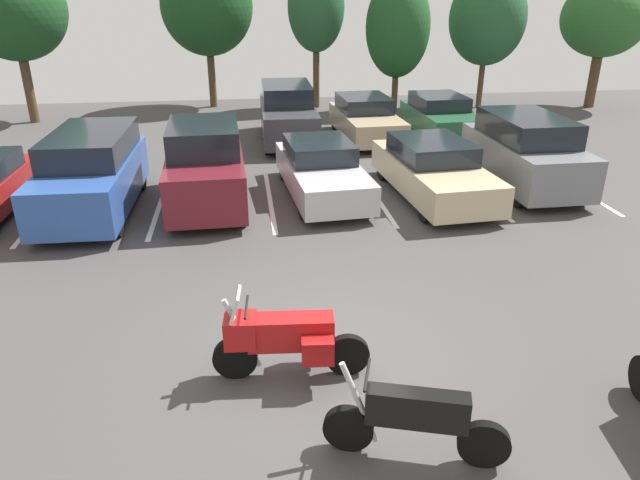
{
  "coord_description": "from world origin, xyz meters",
  "views": [
    {
      "loc": [
        -1.1,
        -7.3,
        5.21
      ],
      "look_at": [
        0.16,
        2.03,
        1.07
      ],
      "focal_mm": 32.87,
      "sensor_mm": 36.0,
      "label": 1
    }
  ],
  "objects_px": {
    "motorcycle_touring": "(285,337)",
    "car_silver": "(321,170)",
    "car_champagne": "(433,170)",
    "car_blue": "(92,173)",
    "car_far_green": "(440,116)",
    "motorcycle_third": "(415,419)",
    "car_grey": "(525,152)",
    "car_maroon": "(206,167)",
    "car_far_tan": "(366,119)",
    "car_far_charcoal": "(287,114)"
  },
  "relations": [
    {
      "from": "car_blue",
      "to": "car_far_charcoal",
      "type": "height_order",
      "value": "car_far_charcoal"
    },
    {
      "from": "car_champagne",
      "to": "car_maroon",
      "type": "bearing_deg",
      "value": 178.79
    },
    {
      "from": "car_blue",
      "to": "car_maroon",
      "type": "bearing_deg",
      "value": 0.98
    },
    {
      "from": "motorcycle_touring",
      "to": "motorcycle_third",
      "type": "bearing_deg",
      "value": -52.51
    },
    {
      "from": "motorcycle_touring",
      "to": "car_champagne",
      "type": "xyz_separation_m",
      "value": [
        4.47,
        7.28,
        0.07
      ]
    },
    {
      "from": "motorcycle_touring",
      "to": "motorcycle_third",
      "type": "distance_m",
      "value": 2.25
    },
    {
      "from": "car_maroon",
      "to": "car_far_charcoal",
      "type": "relative_size",
      "value": 0.88
    },
    {
      "from": "car_maroon",
      "to": "car_far_tan",
      "type": "bearing_deg",
      "value": 49.27
    },
    {
      "from": "motorcycle_touring",
      "to": "car_silver",
      "type": "height_order",
      "value": "car_silver"
    },
    {
      "from": "car_blue",
      "to": "car_far_green",
      "type": "height_order",
      "value": "car_blue"
    },
    {
      "from": "motorcycle_third",
      "to": "car_far_green",
      "type": "bearing_deg",
      "value": 70.68
    },
    {
      "from": "car_far_tan",
      "to": "car_blue",
      "type": "bearing_deg",
      "value": -142.16
    },
    {
      "from": "car_silver",
      "to": "car_grey",
      "type": "height_order",
      "value": "car_grey"
    },
    {
      "from": "motorcycle_touring",
      "to": "car_blue",
      "type": "height_order",
      "value": "car_blue"
    },
    {
      "from": "car_blue",
      "to": "car_far_green",
      "type": "xyz_separation_m",
      "value": [
        10.96,
        6.45,
        -0.25
      ]
    },
    {
      "from": "car_blue",
      "to": "car_far_tan",
      "type": "distance_m",
      "value": 10.31
    },
    {
      "from": "car_far_charcoal",
      "to": "car_far_tan",
      "type": "bearing_deg",
      "value": -1.95
    },
    {
      "from": "motorcycle_third",
      "to": "car_silver",
      "type": "xyz_separation_m",
      "value": [
        0.21,
        9.53,
        0.13
      ]
    },
    {
      "from": "motorcycle_third",
      "to": "car_champagne",
      "type": "height_order",
      "value": "car_champagne"
    },
    {
      "from": "car_blue",
      "to": "car_far_green",
      "type": "relative_size",
      "value": 1.13
    },
    {
      "from": "motorcycle_touring",
      "to": "car_far_tan",
      "type": "xyz_separation_m",
      "value": [
        4.01,
        13.68,
        0.07
      ]
    },
    {
      "from": "car_silver",
      "to": "car_champagne",
      "type": "xyz_separation_m",
      "value": [
        2.89,
        -0.47,
        0.04
      ]
    },
    {
      "from": "motorcycle_third",
      "to": "car_blue",
      "type": "relative_size",
      "value": 0.44
    },
    {
      "from": "car_silver",
      "to": "car_far_green",
      "type": "xyz_separation_m",
      "value": [
        5.25,
        6.06,
        0.03
      ]
    },
    {
      "from": "car_silver",
      "to": "car_champagne",
      "type": "distance_m",
      "value": 2.93
    },
    {
      "from": "motorcycle_touring",
      "to": "car_grey",
      "type": "xyz_separation_m",
      "value": [
        7.21,
        7.75,
        0.33
      ]
    },
    {
      "from": "motorcycle_third",
      "to": "car_champagne",
      "type": "relative_size",
      "value": 0.43
    },
    {
      "from": "car_maroon",
      "to": "car_champagne",
      "type": "distance_m",
      "value": 5.87
    },
    {
      "from": "motorcycle_touring",
      "to": "car_maroon",
      "type": "height_order",
      "value": "car_maroon"
    },
    {
      "from": "car_blue",
      "to": "car_maroon",
      "type": "height_order",
      "value": "car_maroon"
    },
    {
      "from": "car_maroon",
      "to": "car_grey",
      "type": "distance_m",
      "value": 8.61
    },
    {
      "from": "car_grey",
      "to": "car_far_tan",
      "type": "distance_m",
      "value": 6.74
    },
    {
      "from": "car_silver",
      "to": "car_far_tan",
      "type": "distance_m",
      "value": 6.41
    },
    {
      "from": "car_blue",
      "to": "motorcycle_third",
      "type": "bearing_deg",
      "value": -58.98
    },
    {
      "from": "motorcycle_third",
      "to": "car_far_tan",
      "type": "xyz_separation_m",
      "value": [
        2.64,
        15.46,
        0.17
      ]
    },
    {
      "from": "motorcycle_third",
      "to": "motorcycle_touring",
      "type": "bearing_deg",
      "value": 127.49
    },
    {
      "from": "car_blue",
      "to": "car_silver",
      "type": "relative_size",
      "value": 1.02
    },
    {
      "from": "motorcycle_touring",
      "to": "car_silver",
      "type": "bearing_deg",
      "value": 78.47
    },
    {
      "from": "car_far_charcoal",
      "to": "car_far_tan",
      "type": "xyz_separation_m",
      "value": [
        2.82,
        -0.1,
        -0.24
      ]
    },
    {
      "from": "motorcycle_third",
      "to": "car_grey",
      "type": "height_order",
      "value": "car_grey"
    },
    {
      "from": "car_blue",
      "to": "car_champagne",
      "type": "height_order",
      "value": "car_blue"
    },
    {
      "from": "motorcycle_touring",
      "to": "car_blue",
      "type": "xyz_separation_m",
      "value": [
        -4.13,
        7.35,
        0.32
      ]
    },
    {
      "from": "motorcycle_third",
      "to": "car_maroon",
      "type": "height_order",
      "value": "car_maroon"
    },
    {
      "from": "car_far_charcoal",
      "to": "car_far_tan",
      "type": "height_order",
      "value": "car_far_charcoal"
    },
    {
      "from": "car_champagne",
      "to": "car_far_green",
      "type": "relative_size",
      "value": 1.17
    },
    {
      "from": "car_silver",
      "to": "car_champagne",
      "type": "relative_size",
      "value": 0.95
    },
    {
      "from": "car_grey",
      "to": "car_far_charcoal",
      "type": "distance_m",
      "value": 8.51
    },
    {
      "from": "car_maroon",
      "to": "car_silver",
      "type": "relative_size",
      "value": 0.9
    },
    {
      "from": "car_maroon",
      "to": "car_grey",
      "type": "height_order",
      "value": "car_maroon"
    },
    {
      "from": "car_champagne",
      "to": "car_far_green",
      "type": "height_order",
      "value": "car_champagne"
    }
  ]
}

